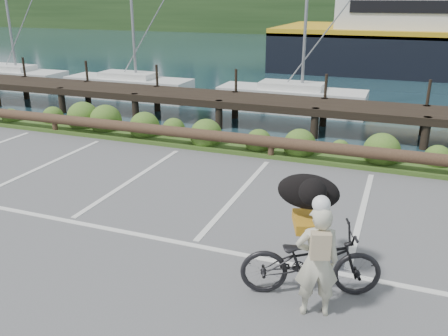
# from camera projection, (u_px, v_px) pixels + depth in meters

# --- Properties ---
(ground) EXTENTS (72.00, 72.00, 0.00)m
(ground) POSITION_uv_depth(u_px,v_px,m) (202.00, 235.00, 8.52)
(ground) COLOR #545456
(harbor_backdrop) EXTENTS (170.00, 160.00, 30.00)m
(harbor_backdrop) POSITION_uv_depth(u_px,v_px,m) (395.00, 23.00, 77.32)
(harbor_backdrop) COLOR #172F38
(harbor_backdrop) RESTS_ON ground
(vegetation_strip) EXTENTS (34.00, 1.60, 0.10)m
(vegetation_strip) POSITION_uv_depth(u_px,v_px,m) (278.00, 149.00, 13.15)
(vegetation_strip) COLOR #3D5B21
(vegetation_strip) RESTS_ON ground
(log_rail) EXTENTS (32.00, 0.30, 0.60)m
(log_rail) POSITION_uv_depth(u_px,v_px,m) (271.00, 158.00, 12.55)
(log_rail) COLOR #443021
(log_rail) RESTS_ON ground
(bicycle) EXTENTS (2.11, 1.30, 1.05)m
(bicycle) POSITION_uv_depth(u_px,v_px,m) (311.00, 261.00, 6.69)
(bicycle) COLOR black
(bicycle) RESTS_ON ground
(cyclist) EXTENTS (0.67, 0.55, 1.59)m
(cyclist) POSITION_uv_depth(u_px,v_px,m) (317.00, 261.00, 6.16)
(cyclist) COLOR beige
(cyclist) RESTS_ON ground
(dog) EXTENTS (0.73, 1.03, 0.54)m
(dog) POSITION_uv_depth(u_px,v_px,m) (308.00, 192.00, 7.02)
(dog) COLOR black
(dog) RESTS_ON bicycle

